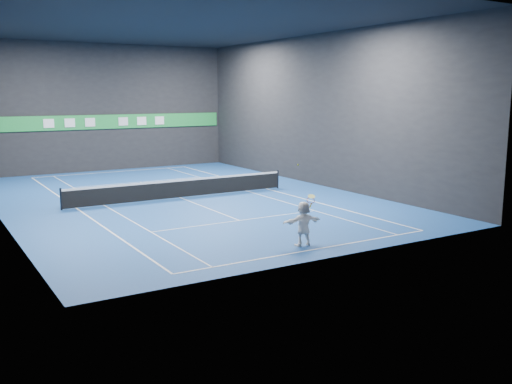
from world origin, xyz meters
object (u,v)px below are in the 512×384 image
player (303,224)px  tennis_ball (298,165)px  tennis_net (181,188)px  tennis_racket (311,201)px

player → tennis_ball: 2.17m
tennis_net → tennis_racket: size_ratio=23.35×
player → tennis_racket: tennis_racket is taller
player → tennis_net: bearing=-84.2°
tennis_net → tennis_racket: tennis_racket is taller
player → tennis_ball: size_ratio=26.86×
player → tennis_net: (0.04, 11.23, -0.29)m
tennis_ball → tennis_net: 11.34m
tennis_ball → tennis_racket: 1.45m
tennis_racket → player: bearing=-172.3°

